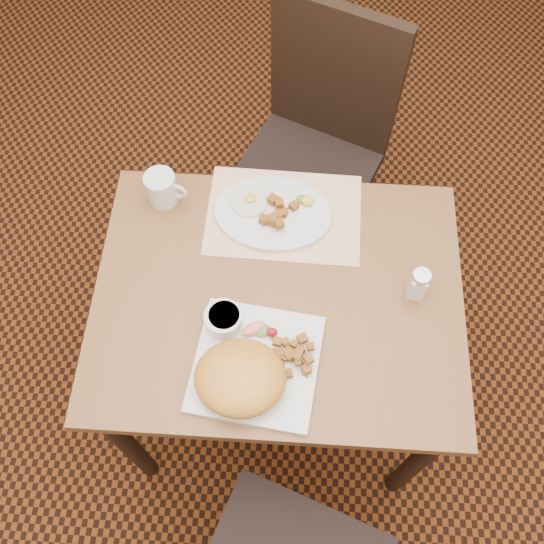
{
  "coord_description": "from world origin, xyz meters",
  "views": [
    {
      "loc": [
        0.03,
        -0.64,
        2.08
      ],
      "look_at": [
        -0.02,
        0.03,
        0.82
      ],
      "focal_mm": 40.0,
      "sensor_mm": 36.0,
      "label": 1
    }
  ],
  "objects_px": {
    "table": "(278,314)",
    "plate_square": "(256,364)",
    "coffee_mug": "(162,188)",
    "salt_shaker": "(418,284)",
    "chair_far": "(316,140)",
    "plate_oval": "(273,214)"
  },
  "relations": [
    {
      "from": "table",
      "to": "plate_square",
      "type": "distance_m",
      "value": 0.22
    },
    {
      "from": "coffee_mug",
      "to": "salt_shaker",
      "type": "bearing_deg",
      "value": -20.5
    },
    {
      "from": "table",
      "to": "chair_far",
      "type": "bearing_deg",
      "value": 82.58
    },
    {
      "from": "plate_square",
      "to": "salt_shaker",
      "type": "xyz_separation_m",
      "value": [
        0.37,
        0.21,
        0.04
      ]
    },
    {
      "from": "table",
      "to": "plate_square",
      "type": "xyz_separation_m",
      "value": [
        -0.04,
        -0.18,
        0.12
      ]
    },
    {
      "from": "plate_square",
      "to": "coffee_mug",
      "type": "height_order",
      "value": "coffee_mug"
    },
    {
      "from": "plate_square",
      "to": "plate_oval",
      "type": "height_order",
      "value": "plate_oval"
    },
    {
      "from": "plate_oval",
      "to": "salt_shaker",
      "type": "height_order",
      "value": "salt_shaker"
    },
    {
      "from": "chair_far",
      "to": "plate_square",
      "type": "relative_size",
      "value": 3.46
    },
    {
      "from": "chair_far",
      "to": "plate_oval",
      "type": "distance_m",
      "value": 0.5
    },
    {
      "from": "table",
      "to": "salt_shaker",
      "type": "distance_m",
      "value": 0.37
    },
    {
      "from": "chair_far",
      "to": "salt_shaker",
      "type": "relative_size",
      "value": 9.7
    },
    {
      "from": "coffee_mug",
      "to": "plate_square",
      "type": "bearing_deg",
      "value": -58.27
    },
    {
      "from": "table",
      "to": "salt_shaker",
      "type": "bearing_deg",
      "value": 4.29
    },
    {
      "from": "table",
      "to": "plate_oval",
      "type": "bearing_deg",
      "value": 96.65
    },
    {
      "from": "table",
      "to": "salt_shaker",
      "type": "height_order",
      "value": "salt_shaker"
    },
    {
      "from": "plate_square",
      "to": "chair_far",
      "type": "bearing_deg",
      "value": 81.49
    },
    {
      "from": "table",
      "to": "coffee_mug",
      "type": "height_order",
      "value": "coffee_mug"
    },
    {
      "from": "table",
      "to": "plate_square",
      "type": "height_order",
      "value": "plate_square"
    },
    {
      "from": "plate_oval",
      "to": "coffee_mug",
      "type": "bearing_deg",
      "value": 172.65
    },
    {
      "from": "chair_far",
      "to": "plate_square",
      "type": "distance_m",
      "value": 0.89
    },
    {
      "from": "table",
      "to": "chair_far",
      "type": "distance_m",
      "value": 0.68
    }
  ]
}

